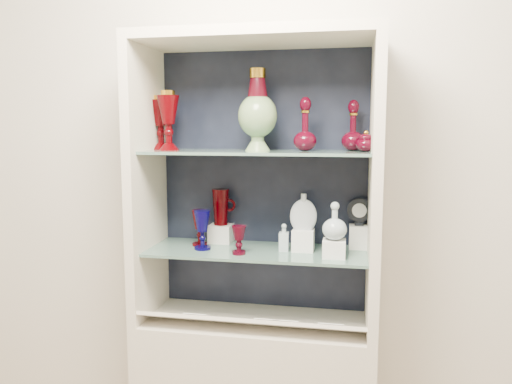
% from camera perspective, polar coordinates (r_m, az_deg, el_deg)
% --- Properties ---
extents(wall_back, '(3.50, 0.02, 2.80)m').
position_cam_1_polar(wall_back, '(2.27, 1.04, 3.20)').
color(wall_back, beige).
rests_on(wall_back, ground).
extents(cabinet_back_panel, '(0.98, 0.02, 1.15)m').
position_cam_1_polar(cabinet_back_panel, '(2.25, 0.91, 1.24)').
color(cabinet_back_panel, black).
rests_on(cabinet_back_panel, cabinet_base).
extents(cabinet_side_left, '(0.04, 0.40, 1.15)m').
position_cam_1_polar(cabinet_side_left, '(2.20, -12.35, 0.94)').
color(cabinet_side_left, beige).
rests_on(cabinet_side_left, cabinet_base).
extents(cabinet_side_right, '(0.04, 0.40, 1.15)m').
position_cam_1_polar(cabinet_side_right, '(2.03, 13.43, 0.37)').
color(cabinet_side_right, beige).
rests_on(cabinet_side_right, cabinet_base).
extents(cabinet_top_cap, '(1.00, 0.40, 0.04)m').
position_cam_1_polar(cabinet_top_cap, '(2.08, 0.00, 17.19)').
color(cabinet_top_cap, beige).
rests_on(cabinet_top_cap, cabinet_side_left).
extents(shelf_lower, '(0.92, 0.34, 0.01)m').
position_cam_1_polar(shelf_lower, '(2.13, 0.10, -6.77)').
color(shelf_lower, slate).
rests_on(shelf_lower, cabinet_side_left).
extents(shelf_upper, '(0.92, 0.34, 0.01)m').
position_cam_1_polar(shelf_upper, '(2.07, 0.10, 4.57)').
color(shelf_upper, slate).
rests_on(shelf_upper, cabinet_side_left).
extents(label_ledge, '(0.92, 0.17, 0.09)m').
position_cam_1_polar(label_ledge, '(2.09, -0.58, -14.65)').
color(label_ledge, beige).
rests_on(label_ledge, cabinet_base).
extents(label_card_0, '(0.10, 0.06, 0.03)m').
position_cam_1_polar(label_card_0, '(2.08, 1.36, -14.40)').
color(label_card_0, white).
rests_on(label_card_0, label_ledge).
extents(label_card_1, '(0.10, 0.06, 0.03)m').
position_cam_1_polar(label_card_1, '(2.05, 8.56, -14.74)').
color(label_card_1, white).
rests_on(label_card_1, label_ledge).
extents(label_card_2, '(0.10, 0.06, 0.03)m').
position_cam_1_polar(label_card_2, '(2.14, -6.77, -13.75)').
color(label_card_2, white).
rests_on(label_card_2, label_ledge).
extents(label_card_3, '(0.10, 0.06, 0.03)m').
position_cam_1_polar(label_card_3, '(2.07, 3.49, -14.52)').
color(label_card_3, white).
rests_on(label_card_3, label_ledge).
extents(pedestal_lamp_left, '(0.11, 0.11, 0.23)m').
position_cam_1_polar(pedestal_lamp_left, '(2.24, -10.84, 7.80)').
color(pedestal_lamp_left, '#470003').
rests_on(pedestal_lamp_left, shelf_upper).
extents(pedestal_lamp_right, '(0.12, 0.12, 0.25)m').
position_cam_1_polar(pedestal_lamp_right, '(2.15, -9.97, 8.04)').
color(pedestal_lamp_right, '#470003').
rests_on(pedestal_lamp_right, shelf_upper).
extents(enamel_urn, '(0.17, 0.17, 0.33)m').
position_cam_1_polar(enamel_urn, '(2.08, 0.19, 9.36)').
color(enamel_urn, '#0B4428').
rests_on(enamel_urn, shelf_upper).
extents(ruby_decanter_a, '(0.10, 0.10, 0.25)m').
position_cam_1_polar(ruby_decanter_a, '(2.05, 5.65, 8.10)').
color(ruby_decanter_a, '#440312').
rests_on(ruby_decanter_a, shelf_upper).
extents(ruby_decanter_b, '(0.11, 0.11, 0.22)m').
position_cam_1_polar(ruby_decanter_b, '(2.12, 11.04, 7.66)').
color(ruby_decanter_b, '#440312').
rests_on(ruby_decanter_b, shelf_upper).
extents(lidded_bowl, '(0.08, 0.08, 0.09)m').
position_cam_1_polar(lidded_bowl, '(2.04, 12.43, 5.75)').
color(lidded_bowl, '#440312').
rests_on(lidded_bowl, shelf_upper).
extents(cobalt_goblet, '(0.08, 0.08, 0.17)m').
position_cam_1_polar(cobalt_goblet, '(2.13, -6.15, -4.34)').
color(cobalt_goblet, '#070247').
rests_on(cobalt_goblet, shelf_lower).
extents(ruby_goblet_tall, '(0.08, 0.08, 0.16)m').
position_cam_1_polar(ruby_goblet_tall, '(2.20, -6.47, -4.07)').
color(ruby_goblet_tall, '#470003').
rests_on(ruby_goblet_tall, shelf_lower).
extents(ruby_goblet_small, '(0.07, 0.07, 0.12)m').
position_cam_1_polar(ruby_goblet_small, '(2.05, -1.97, -5.51)').
color(ruby_goblet_small, '#440312').
rests_on(ruby_goblet_small, shelf_lower).
extents(riser_ruby_pitcher, '(0.10, 0.10, 0.08)m').
position_cam_1_polar(riser_ruby_pitcher, '(2.27, -4.03, -4.74)').
color(riser_ruby_pitcher, silver).
rests_on(riser_ruby_pitcher, shelf_lower).
extents(ruby_pitcher, '(0.13, 0.10, 0.16)m').
position_cam_1_polar(ruby_pitcher, '(2.25, -4.05, -1.72)').
color(ruby_pitcher, '#470003').
rests_on(ruby_pitcher, riser_ruby_pitcher).
extents(clear_square_bottle, '(0.04, 0.04, 0.12)m').
position_cam_1_polar(clear_square_bottle, '(2.10, 3.21, -5.19)').
color(clear_square_bottle, '#9FB2BA').
rests_on(clear_square_bottle, shelf_lower).
extents(riser_flat_flask, '(0.09, 0.09, 0.09)m').
position_cam_1_polar(riser_flat_flask, '(2.12, 5.41, -5.49)').
color(riser_flat_flask, silver).
rests_on(riser_flat_flask, shelf_lower).
extents(flat_flask, '(0.12, 0.06, 0.16)m').
position_cam_1_polar(flat_flask, '(2.09, 5.45, -2.19)').
color(flat_flask, silver).
rests_on(flat_flask, riser_flat_flask).
extents(riser_clear_round_decanter, '(0.09, 0.09, 0.07)m').
position_cam_1_polar(riser_clear_round_decanter, '(2.03, 8.92, -6.40)').
color(riser_clear_round_decanter, silver).
rests_on(riser_clear_round_decanter, shelf_lower).
extents(clear_round_decanter, '(0.12, 0.12, 0.15)m').
position_cam_1_polar(clear_round_decanter, '(2.01, 8.98, -3.40)').
color(clear_round_decanter, '#9FB2BA').
rests_on(clear_round_decanter, riser_clear_round_decanter).
extents(riser_cameo_medallion, '(0.08, 0.08, 0.10)m').
position_cam_1_polar(riser_cameo_medallion, '(2.19, 11.65, -5.04)').
color(riser_cameo_medallion, silver).
rests_on(riser_cameo_medallion, shelf_lower).
extents(cameo_medallion, '(0.10, 0.04, 0.12)m').
position_cam_1_polar(cameo_medallion, '(2.17, 11.72, -2.20)').
color(cameo_medallion, black).
rests_on(cameo_medallion, riser_cameo_medallion).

